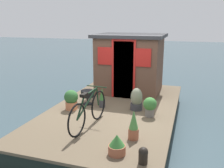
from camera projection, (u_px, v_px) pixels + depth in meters
name	position (u px, v px, depth m)	size (l,w,h in m)	color
ground_plane	(114.00, 124.00, 6.76)	(60.00, 60.00, 0.00)	#384C54
houseboat_deck	(114.00, 116.00, 6.70)	(5.63, 3.21, 0.49)	brown
houseboat_cabin	(130.00, 63.00, 7.97)	(1.81, 2.14, 1.86)	brown
bicycle	(89.00, 110.00, 5.32)	(1.67, 0.50, 0.83)	black
potted_plant_geranium	(150.00, 106.00, 5.95)	(0.33, 0.33, 0.48)	slate
potted_plant_fern	(134.00, 126.00, 4.79)	(0.21, 0.21, 0.60)	#935138
potted_plant_rosemary	(136.00, 100.00, 6.40)	(0.32, 0.32, 0.59)	#38383D
potted_plant_lavender	(117.00, 145.00, 4.26)	(0.31, 0.31, 0.37)	#935138
potted_plant_thyme	(102.00, 98.00, 6.60)	(0.16, 0.16, 0.54)	#38383D
potted_plant_sage	(71.00, 99.00, 6.44)	(0.37, 0.37, 0.52)	#C6754C
charcoal_grill	(87.00, 94.00, 6.82)	(0.36, 0.36, 0.40)	black
mooring_bollard	(143.00, 155.00, 3.99)	(0.16, 0.16, 0.29)	black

